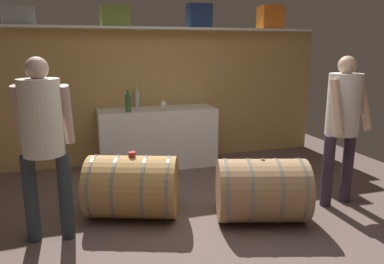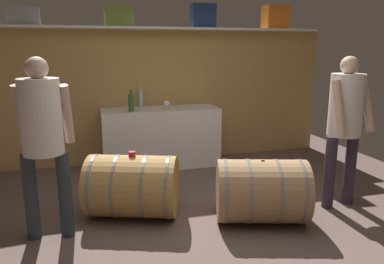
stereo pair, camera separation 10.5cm
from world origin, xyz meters
The scene contains 16 objects.
ground_plane centered at (0.00, 0.64, -0.01)m, with size 6.36×8.28×0.02m, color brown.
back_wall_panel centered at (0.00, 2.54, 0.96)m, with size 5.16×0.10×1.93m, color tan.
high_shelf_board centered at (0.00, 2.39, 1.95)m, with size 4.74×0.40×0.03m, color silver.
toolcase_grey centered at (-1.79, 2.39, 2.08)m, with size 0.39×0.24×0.23m, color #92969A.
toolcase_olive centered at (-0.59, 2.39, 2.10)m, with size 0.37×0.28×0.27m, color olive.
toolcase_navy centered at (0.61, 2.39, 2.13)m, with size 0.34×0.23×0.33m, color navy.
toolcase_orange centered at (1.75, 2.39, 2.13)m, with size 0.34×0.30×0.34m, color orange.
work_cabinet centered at (-0.08, 2.20, 0.42)m, with size 1.65×0.57×0.84m, color white.
wine_bottle_clear centered at (-0.32, 2.40, 0.98)m, with size 0.07×0.07×0.31m.
wine_bottle_green centered at (-0.50, 2.04, 0.98)m, with size 0.08×0.08×0.30m.
wine_glass centered at (-0.02, 2.02, 0.93)m, with size 0.09×0.09×0.13m.
wine_barrel_near centered at (-0.67, 0.63, 0.32)m, with size 1.04×0.88×0.64m.
wine_barrel_far centered at (0.53, 0.17, 0.32)m, with size 1.00×0.84×0.64m.
tasting_cup centered at (-0.67, 0.63, 0.66)m, with size 0.07×0.07×0.04m, color red.
winemaker_pouring centered at (1.51, 0.29, 0.98)m, with size 0.50×0.41×1.60m.
visitor_tasting centered at (-1.45, 0.39, 0.99)m, with size 0.50×0.40×1.61m.
Camera 2 is at (-1.04, -2.95, 1.68)m, focal length 34.85 mm.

